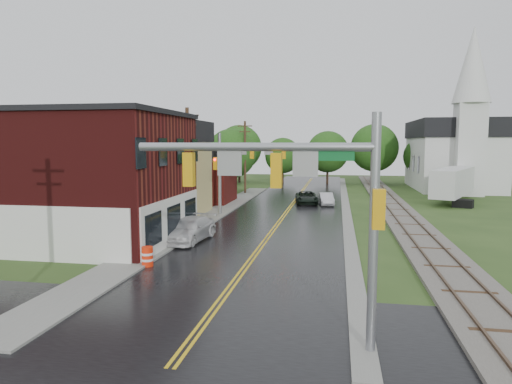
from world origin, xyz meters
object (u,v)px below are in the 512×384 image
(church, at_px, (455,147))
(pickup_white, at_px, (190,230))
(sedan_silver, at_px, (326,199))
(construction_barrel, at_px, (147,257))
(utility_pole_c, at_px, (245,156))
(brick_building, at_px, (68,177))
(traffic_signal_far, at_px, (244,159))
(tree_left_a, at_px, (34,158))
(tree_left_c, at_px, (180,158))
(suv_dark, at_px, (307,198))
(traffic_signal_near, at_px, (301,189))
(tree_left_b, at_px, (115,149))
(utility_pole_b, at_px, (188,164))
(semi_trailer, at_px, (453,182))
(tree_left_e, at_px, (232,155))

(church, bearing_deg, pickup_white, -123.46)
(sedan_silver, distance_m, construction_barrel, 26.49)
(utility_pole_c, bearing_deg, brick_building, -101.09)
(sedan_silver, bearing_deg, utility_pole_c, 131.54)
(traffic_signal_far, height_order, tree_left_a, tree_left_a)
(brick_building, relative_size, tree_left_c, 1.87)
(suv_dark, xyz_separation_m, construction_barrel, (-6.42, -25.69, -0.14))
(traffic_signal_near, relative_size, suv_dark, 1.56)
(tree_left_b, xyz_separation_m, construction_barrel, (12.85, -21.90, -5.20))
(utility_pole_b, xyz_separation_m, semi_trailer, (23.54, 17.91, -2.55))
(tree_left_e, relative_size, suv_dark, 1.74)
(tree_left_a, relative_size, construction_barrel, 8.42)
(traffic_signal_far, bearing_deg, tree_left_e, 105.89)
(traffic_signal_far, height_order, utility_pole_b, utility_pole_b)
(brick_building, xyz_separation_m, traffic_signal_near, (15.96, -13.00, 0.82))
(traffic_signal_near, bearing_deg, church, 72.28)
(tree_left_e, distance_m, construction_barrel, 36.36)
(sedan_silver, bearing_deg, semi_trailer, 12.33)
(traffic_signal_near, xyz_separation_m, semi_trailer, (13.27, 37.91, -2.79))
(pickup_white, height_order, construction_barrel, pickup_white)
(brick_building, distance_m, suv_dark, 25.17)
(suv_dark, bearing_deg, church, 36.67)
(church, relative_size, traffic_signal_far, 2.72)
(utility_pole_b, bearing_deg, tree_left_a, -179.55)
(utility_pole_b, relative_size, pickup_white, 1.73)
(construction_barrel, bearing_deg, tree_left_a, 141.29)
(traffic_signal_far, relative_size, tree_left_a, 0.85)
(semi_trailer, bearing_deg, brick_building, -139.56)
(tree_left_c, distance_m, suv_dark, 16.30)
(utility_pole_c, xyz_separation_m, tree_left_c, (-7.05, -4.10, -0.21))
(utility_pole_c, distance_m, tree_left_b, 16.42)
(tree_left_a, bearing_deg, tree_left_b, 78.69)
(utility_pole_b, relative_size, semi_trailer, 0.79)
(pickup_white, bearing_deg, tree_left_c, 117.23)
(tree_left_a, distance_m, suv_dark, 25.74)
(utility_pole_c, relative_size, tree_left_b, 0.93)
(brick_building, distance_m, tree_left_a, 10.14)
(construction_barrel, bearing_deg, pickup_white, 88.15)
(tree_left_e, bearing_deg, sedan_silver, -41.26)
(traffic_signal_far, distance_m, construction_barrel, 17.64)
(church, bearing_deg, brick_building, -129.98)
(tree_left_c, xyz_separation_m, tree_left_e, (5.00, 6.00, 0.30))
(utility_pole_c, relative_size, tree_left_e, 1.10)
(semi_trailer, bearing_deg, church, 76.74)
(suv_dark, bearing_deg, tree_left_b, -176.35)
(church, relative_size, tree_left_c, 2.61)
(tree_left_a, height_order, suv_dark, tree_left_a)
(traffic_signal_near, relative_size, sedan_silver, 1.94)
(utility_pole_b, distance_m, tree_left_b, 14.87)
(brick_building, distance_m, traffic_signal_far, 15.03)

